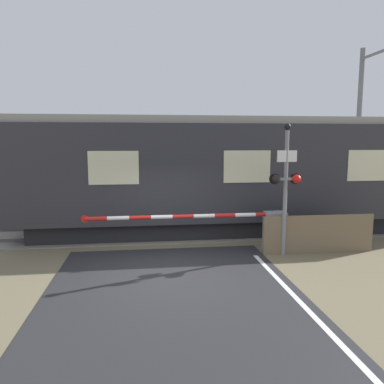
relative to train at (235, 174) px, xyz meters
The scene contains 7 objects.
ground_plane 5.24m from the train, 122.51° to the right, with size 80.00×80.00×0.00m, color #6B6047.
track_bed 3.28m from the train, behind, with size 36.00×3.20×0.13m.
train is the anchor object (origin of this frame).
crossing_barrier 2.97m from the train, 88.18° to the right, with size 5.74×0.44×1.19m.
signal_post 3.12m from the train, 77.41° to the right, with size 0.88×0.26×3.66m.
catenary_pole 6.10m from the train, 17.48° to the left, with size 0.20×1.90×6.86m.
roadside_fence 3.76m from the train, 59.96° to the right, with size 3.25×0.06×1.10m.
Camera 1 is at (-0.56, -8.75, 3.20)m, focal length 35.00 mm.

